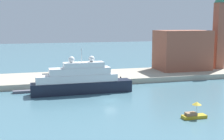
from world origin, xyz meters
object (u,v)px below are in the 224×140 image
harbor_building (182,50)px  mooring_bollard (121,78)px  work_barge (23,92)px  bell_tower (219,25)px  large_yacht (81,81)px  parked_car (47,77)px  small_motorboat (194,113)px  person_figure (60,78)px

harbor_building → mooring_bollard: size_ratio=27.86×
work_barge → harbor_building: (51.66, 14.85, 7.83)m
bell_tower → large_yacht: bearing=-160.7°
work_barge → mooring_bollard: (26.57, 3.86, 1.55)m
large_yacht → parked_car: bearing=118.0°
small_motorboat → person_figure: person_figure is taller
small_motorboat → work_barge: bearing=135.5°
large_yacht → small_motorboat: large_yacht is taller
small_motorboat → person_figure: bearing=119.8°
harbor_building → person_figure: size_ratio=10.34×
work_barge → person_figure: 11.66m
bell_tower → person_figure: (-55.00, -7.80, -14.10)m
work_barge → mooring_bollard: size_ratio=8.17×
parked_car → person_figure: size_ratio=2.50×
bell_tower → mooring_bollard: (-38.27, -9.86, -14.55)m
large_yacht → bell_tower: 55.73m
harbor_building → work_barge: bearing=-164.0°
mooring_bollard → work_barge: bearing=-171.7°
person_figure → harbor_building: bearing=12.1°
work_barge → bell_tower: size_ratio=0.18×
small_motorboat → person_figure: (-20.33, 35.55, 1.36)m
bell_tower → parked_car: 60.15m
small_motorboat → mooring_bollard: bearing=96.1°
large_yacht → parked_car: large_yacht is taller
large_yacht → bell_tower: (51.09, 17.86, 13.28)m
work_barge → small_motorboat: bearing=-44.5°
harbor_building → parked_car: harbor_building is taller
parked_car → harbor_building: bearing=6.9°
harbor_building → bell_tower: bearing=-4.9°
bell_tower → person_figure: bearing=-171.9°
small_motorboat → bell_tower: size_ratio=0.17×
parked_car → mooring_bollard: bearing=-15.4°
small_motorboat → person_figure: 40.97m
bell_tower → mooring_bollard: size_ratio=44.57×
large_yacht → harbor_building: size_ratio=1.45×
person_figure → mooring_bollard: 16.86m
mooring_bollard → harbor_building: bearing=23.7°
work_barge → parked_car: bearing=55.1°
small_motorboat → harbor_building: size_ratio=0.27×
large_yacht → small_motorboat: size_ratio=5.49×
work_barge → parked_car: (6.56, 9.39, 1.86)m
parked_car → mooring_bollard: 20.77m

